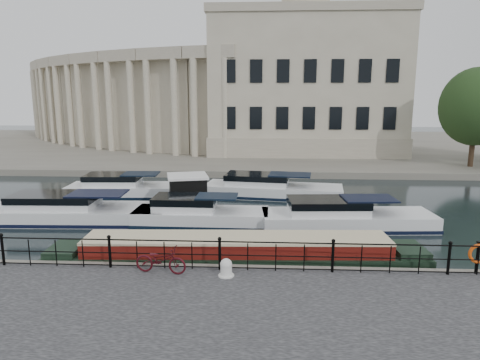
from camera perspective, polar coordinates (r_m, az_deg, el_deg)
name	(u,v)px	position (r m, az deg, el deg)	size (l,w,h in m)	color
ground_plane	(225,260)	(17.99, -1.96, -10.65)	(160.00, 160.00, 0.00)	black
far_bank	(251,146)	(56.03, 1.50, 4.56)	(120.00, 42.00, 0.55)	#6B665B
railing	(220,252)	(15.47, -2.72, -9.60)	(24.14, 0.14, 1.22)	black
civic_building	(242,93)	(51.41, 0.27, 11.53)	(53.55, 31.84, 16.85)	#ADA38C
bicycle	(161,260)	(15.48, -10.53, -10.43)	(0.64, 1.84, 0.97)	#3F0B12
mooring_bollard	(226,268)	(15.07, -1.86, -11.63)	(0.56, 0.56, 0.63)	silver
life_ring_post	(479,254)	(17.16, 29.22, -8.62)	(0.72, 0.19, 1.18)	black
narrowboat	(237,256)	(17.37, -0.45, -10.16)	(15.14, 2.68, 1.55)	black
harbour_hut	(188,194)	(25.53, -6.97, -1.90)	(3.68, 3.30, 2.19)	#6B665B
cabin_cruisers	(199,205)	(25.28, -5.50, -3.37)	(23.80, 10.34, 1.99)	silver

